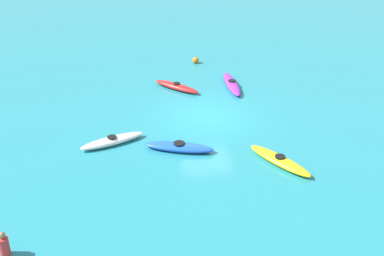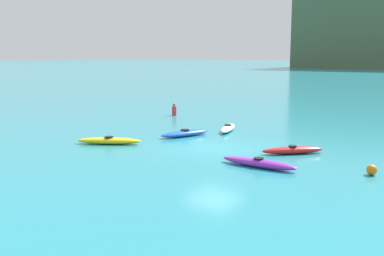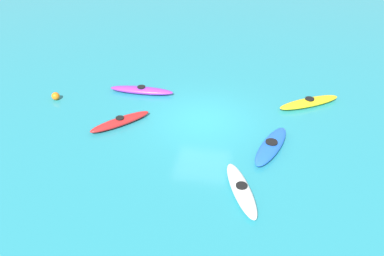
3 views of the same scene
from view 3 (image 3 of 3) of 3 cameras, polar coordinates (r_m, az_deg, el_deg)
name	(u,v)px [view 3 (image 3 of 3)]	position (r m, az deg, el deg)	size (l,w,h in m)	color
ground_plane	(203,120)	(17.84, 1.53, 1.10)	(600.00, 600.00, 0.00)	teal
kayak_red	(120,122)	(17.71, -10.05, 0.90)	(2.32, 2.42, 0.37)	red
kayak_blue	(271,146)	(16.22, 11.05, -2.47)	(1.62, 3.04, 0.37)	blue
kayak_yellow	(309,102)	(19.67, 16.12, 3.49)	(3.01, 2.23, 0.37)	yellow
kayak_purple	(142,90)	(20.13, -7.10, 5.29)	(3.17, 0.64, 0.37)	purple
kayak_white	(241,190)	(13.99, 6.92, -8.59)	(1.64, 2.90, 0.37)	white
buoy_orange	(56,96)	(20.44, -18.60, 4.26)	(0.38, 0.38, 0.38)	orange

